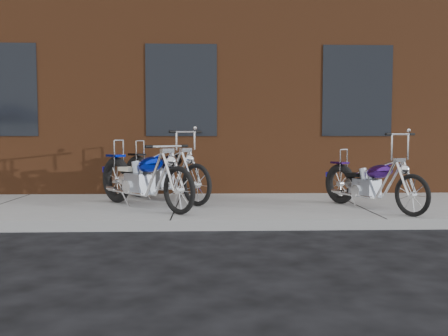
{
  "coord_description": "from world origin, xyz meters",
  "views": [
    {
      "loc": [
        0.51,
        -6.42,
        1.3
      ],
      "look_at": [
        0.76,
        0.8,
        0.81
      ],
      "focal_mm": 38.0,
      "sensor_mm": 36.0,
      "label": 1
    }
  ],
  "objects": [
    {
      "name": "building_brick",
      "position": [
        0.0,
        8.0,
        4.0
      ],
      "size": [
        22.0,
        10.0,
        8.0
      ],
      "primitive_type": "cube",
      "color": "brown",
      "rests_on": "ground"
    },
    {
      "name": "sidewalk",
      "position": [
        0.0,
        1.5,
        0.07
      ],
      "size": [
        22.0,
        3.0,
        0.15
      ],
      "primitive_type": "cube",
      "color": "gray",
      "rests_on": "ground"
    },
    {
      "name": "ground",
      "position": [
        0.0,
        0.0,
        0.0
      ],
      "size": [
        120.0,
        120.0,
        0.0
      ],
      "primitive_type": "plane",
      "color": "black",
      "rests_on": "ground"
    },
    {
      "name": "chopper_purple",
      "position": [
        3.08,
        0.92,
        0.54
      ],
      "size": [
        1.05,
        1.95,
        1.2
      ],
      "rotation": [
        0.0,
        0.0,
        -1.1
      ],
      "color": "black",
      "rests_on": "sidewalk"
    },
    {
      "name": "chopper_third",
      "position": [
        -0.28,
        2.01,
        0.59
      ],
      "size": [
        1.73,
        1.89,
        1.24
      ],
      "rotation": [
        0.0,
        0.0,
        -0.83
      ],
      "color": "black",
      "rests_on": "sidewalk"
    },
    {
      "name": "chopper_blue",
      "position": [
        -0.53,
        1.19,
        0.6
      ],
      "size": [
        1.74,
        1.93,
        1.08
      ],
      "rotation": [
        0.0,
        0.0,
        -0.84
      ],
      "color": "black",
      "rests_on": "sidewalk"
    }
  ]
}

